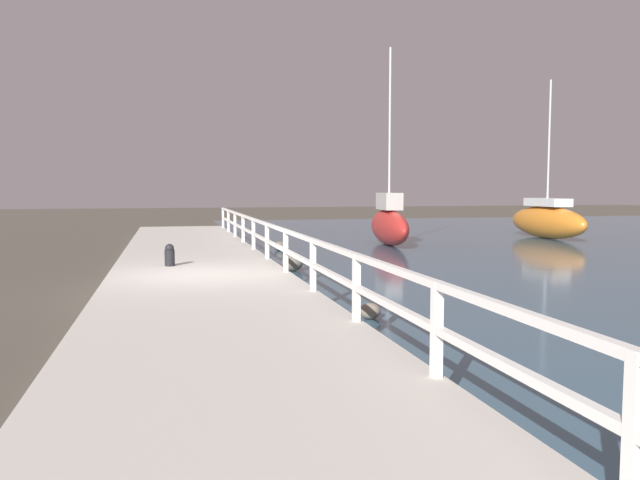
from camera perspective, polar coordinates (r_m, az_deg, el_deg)
name	(u,v)px	position (r m, az deg, el deg)	size (l,w,h in m)	color
ground_plane	(201,291)	(13.92, -10.83, -4.58)	(120.00, 120.00, 0.00)	#4C473D
dock_walkway	(201,283)	(13.89, -10.84, -3.86)	(3.98, 36.00, 0.35)	beige
railing	(286,243)	(14.02, -3.16, -0.26)	(0.10, 32.50, 0.97)	white
boulder_water_edge	(280,245)	(22.81, -3.68, -0.50)	(0.41, 0.37, 0.31)	#666056
boulder_near_dock	(370,311)	(10.76, 4.59, -6.49)	(0.37, 0.33, 0.28)	slate
boulder_downstream	(292,263)	(16.86, -2.56, -2.12)	(0.59, 0.53, 0.45)	#666056
mooring_bollard	(170,255)	(15.55, -13.58, -1.34)	(0.24, 0.24, 0.54)	black
sailboat_red	(389,224)	(24.79, 6.32, 1.49)	(1.56, 5.17, 7.67)	red
sailboat_orange	(547,220)	(29.82, 20.03, 1.69)	(1.66, 6.00, 7.02)	orange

